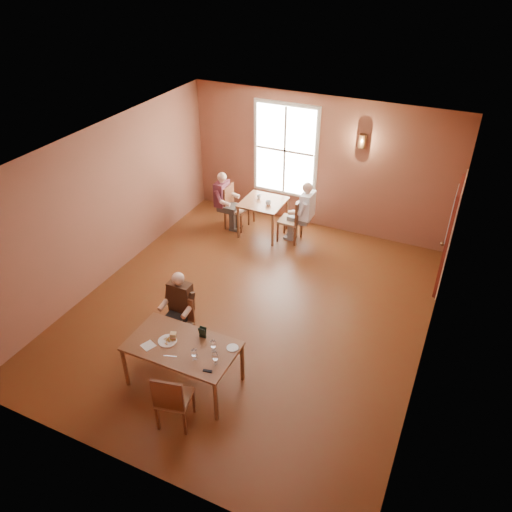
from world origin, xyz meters
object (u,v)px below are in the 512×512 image
at_px(chair_diner_main, 179,325).
at_px(chair_empty, 174,397).
at_px(main_table, 184,364).
at_px(diner_white, 292,213).
at_px(chair_diner_maroon, 237,208).
at_px(chair_diner_white, 290,219).
at_px(diner_main, 177,317).
at_px(diner_maroon, 236,202).
at_px(second_table, 263,217).

height_order(chair_diner_main, chair_empty, chair_empty).
distance_m(main_table, diner_white, 4.59).
xyz_separation_m(chair_diner_main, chair_diner_maroon, (-0.93, 3.93, 0.06)).
xyz_separation_m(chair_diner_white, diner_white, (0.03, 0.00, 0.17)).
bearing_deg(diner_main, chair_empty, 120.96).
bearing_deg(main_table, chair_diner_white, 91.58).
bearing_deg(main_table, chair_diner_maroon, 107.28).
height_order(chair_diner_white, chair_diner_maroon, same).
bearing_deg(diner_maroon, chair_diner_main, 13.66).
bearing_deg(second_table, diner_maroon, 180.00).
xyz_separation_m(second_table, chair_diner_white, (0.65, 0.00, 0.10)).
bearing_deg(main_table, diner_white, 91.20).
bearing_deg(diner_maroon, main_table, 17.62).
relative_size(main_table, chair_diner_maroon, 1.59).
relative_size(diner_white, diner_maroon, 1.04).
bearing_deg(chair_diner_main, chair_diner_white, -95.43).
bearing_deg(chair_empty, diner_main, 108.09).
distance_m(diner_main, chair_empty, 1.50).
bearing_deg(diner_white, second_table, 90.00).
xyz_separation_m(diner_white, chair_diner_maroon, (-1.33, 0.00, -0.17)).
bearing_deg(diner_white, diner_main, 174.18).
xyz_separation_m(chair_diner_main, diner_maroon, (-0.96, 3.93, 0.21)).
bearing_deg(second_table, diner_main, -86.02).
distance_m(second_table, diner_white, 0.73).
distance_m(main_table, chair_diner_maroon, 4.80).
bearing_deg(diner_maroon, diner_white, 90.00).
relative_size(chair_diner_white, diner_white, 0.75).
height_order(second_table, chair_diner_white, chair_diner_white).
bearing_deg(second_table, diner_white, 0.00).
bearing_deg(diner_main, diner_maroon, -76.44).
xyz_separation_m(main_table, chair_diner_white, (-0.13, 4.58, 0.13)).
xyz_separation_m(diner_main, chair_diner_maroon, (-0.93, 3.96, -0.12)).
bearing_deg(chair_empty, chair_diner_main, 107.51).
height_order(chair_diner_main, diner_main, diner_main).
distance_m(diner_main, chair_diner_maroon, 4.07).
bearing_deg(diner_maroon, diner_main, 13.56).
bearing_deg(chair_diner_maroon, second_table, 90.00).
bearing_deg(chair_diner_main, diner_white, -95.86).
xyz_separation_m(chair_diner_main, diner_white, (0.40, 3.93, 0.23)).
xyz_separation_m(diner_main, chair_diner_white, (0.37, 3.96, -0.12)).
bearing_deg(chair_diner_white, chair_diner_main, 174.57).
distance_m(chair_empty, chair_diner_maroon, 5.52).
bearing_deg(chair_empty, main_table, 99.30).
relative_size(chair_empty, chair_diner_white, 0.96).
xyz_separation_m(diner_main, chair_empty, (0.77, -1.29, -0.14)).
distance_m(chair_diner_white, chair_diner_maroon, 1.30).
height_order(chair_empty, diner_maroon, diner_maroon).
bearing_deg(chair_diner_white, main_table, -178.42).
relative_size(chair_diner_white, chair_diner_maroon, 1.00).
bearing_deg(diner_white, chair_diner_maroon, 90.00).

